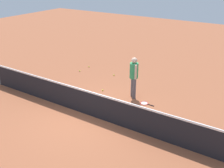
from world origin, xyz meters
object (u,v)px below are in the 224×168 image
(tennis_ball_by_net, at_px, (114,75))
(tennis_ball_baseline, at_px, (37,89))
(tennis_ball_stray_right, at_px, (89,67))
(tennis_ball_stray_left, at_px, (144,116))
(tennis_racket_near_player, at_px, (145,103))
(tennis_ball_midcourt, at_px, (80,71))
(tennis_ball_near_player, at_px, (103,90))
(player_near_side, at_px, (134,74))

(tennis_ball_by_net, relative_size, tennis_ball_baseline, 1.00)
(tennis_ball_stray_right, bearing_deg, tennis_ball_stray_left, 147.73)
(tennis_racket_near_player, xyz_separation_m, tennis_ball_midcourt, (4.36, -1.35, 0.02))
(tennis_ball_near_player, distance_m, tennis_ball_midcourt, 2.64)
(player_near_side, bearing_deg, tennis_ball_stray_right, -26.56)
(tennis_racket_near_player, distance_m, tennis_ball_by_net, 3.14)
(tennis_ball_near_player, bearing_deg, tennis_ball_stray_left, 158.56)
(tennis_racket_near_player, distance_m, tennis_ball_midcourt, 4.57)
(tennis_racket_near_player, relative_size, tennis_ball_near_player, 8.93)
(tennis_ball_near_player, height_order, tennis_ball_baseline, same)
(tennis_ball_midcourt, bearing_deg, tennis_racket_near_player, 162.81)
(player_near_side, bearing_deg, tennis_ball_midcourt, -16.30)
(tennis_racket_near_player, xyz_separation_m, tennis_ball_stray_left, (-0.42, 0.90, 0.02))
(tennis_ball_stray_right, bearing_deg, tennis_racket_near_player, 154.14)
(tennis_ball_baseline, xyz_separation_m, tennis_ball_stray_right, (-0.19, -3.47, 0.00))
(tennis_ball_by_net, height_order, tennis_ball_baseline, same)
(tennis_ball_near_player, height_order, tennis_ball_by_net, same)
(tennis_ball_stray_left, relative_size, tennis_ball_stray_right, 1.00)
(tennis_ball_by_net, xyz_separation_m, tennis_ball_baseline, (1.96, 3.18, 0.00))
(tennis_ball_by_net, height_order, tennis_ball_midcourt, same)
(player_near_side, bearing_deg, tennis_racket_near_player, 158.08)
(tennis_ball_near_player, distance_m, tennis_ball_stray_right, 3.05)
(tennis_ball_midcourt, distance_m, tennis_ball_baseline, 2.73)
(tennis_ball_midcourt, distance_m, tennis_ball_stray_right, 0.75)
(player_near_side, relative_size, tennis_ball_midcourt, 25.76)
(player_near_side, relative_size, tennis_ball_near_player, 25.76)
(tennis_ball_stray_right, bearing_deg, player_near_side, 153.44)
(tennis_ball_stray_left, bearing_deg, tennis_ball_baseline, 5.48)
(tennis_ball_by_net, relative_size, tennis_ball_stray_right, 1.00)
(tennis_ball_midcourt, distance_m, tennis_ball_stray_left, 5.28)
(tennis_ball_by_net, bearing_deg, tennis_ball_midcourt, 14.24)
(tennis_ball_stray_left, bearing_deg, tennis_racket_near_player, -65.18)
(tennis_ball_near_player, bearing_deg, player_near_side, -171.80)
(tennis_ball_stray_left, bearing_deg, tennis_ball_near_player, -21.44)
(tennis_ball_by_net, height_order, tennis_ball_stray_left, same)
(tennis_ball_by_net, bearing_deg, tennis_ball_baseline, 58.34)
(player_near_side, height_order, tennis_ball_stray_left, player_near_side)
(tennis_ball_midcourt, bearing_deg, tennis_ball_near_player, 151.05)
(tennis_ball_by_net, distance_m, tennis_ball_stray_left, 4.03)
(tennis_ball_near_player, bearing_deg, tennis_racket_near_player, 178.00)
(player_near_side, distance_m, tennis_ball_stray_left, 1.87)
(tennis_ball_by_net, distance_m, tennis_ball_stray_right, 1.79)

